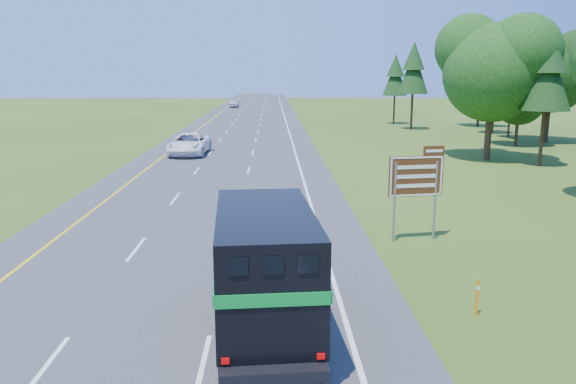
% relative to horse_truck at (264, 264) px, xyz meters
% --- Properties ---
extents(road, '(15.00, 260.00, 0.04)m').
position_rel_horse_truck_xyz_m(road, '(-3.26, 46.05, -1.83)').
color(road, '#38383A').
rests_on(road, ground).
extents(lane_markings, '(11.15, 260.00, 0.01)m').
position_rel_horse_truck_xyz_m(lane_markings, '(-3.26, 46.05, -1.80)').
color(lane_markings, yellow).
rests_on(lane_markings, road).
extents(horse_truck, '(2.88, 7.78, 3.38)m').
position_rel_horse_truck_xyz_m(horse_truck, '(0.00, 0.00, 0.00)').
color(horse_truck, black).
rests_on(horse_truck, road).
extents(white_suv, '(3.22, 6.54, 1.79)m').
position_rel_horse_truck_xyz_m(white_suv, '(-6.74, 33.22, -0.92)').
color(white_suv, white).
rests_on(white_suv, road).
extents(far_car, '(1.92, 4.58, 1.55)m').
position_rel_horse_truck_xyz_m(far_car, '(-7.38, 100.23, -1.03)').
color(far_car, silver).
rests_on(far_car, road).
extents(exit_sign, '(2.29, 0.42, 3.90)m').
position_rel_horse_truck_xyz_m(exit_sign, '(6.08, 8.07, 0.69)').
color(exit_sign, gray).
rests_on(exit_sign, ground).
extents(delineator, '(0.09, 0.05, 1.07)m').
position_rel_horse_truck_xyz_m(delineator, '(6.02, 0.69, -1.27)').
color(delineator, orange).
rests_on(delineator, ground).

